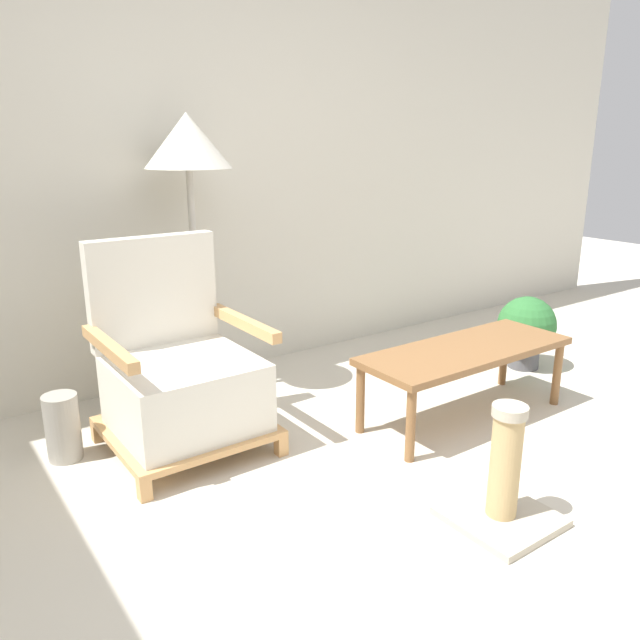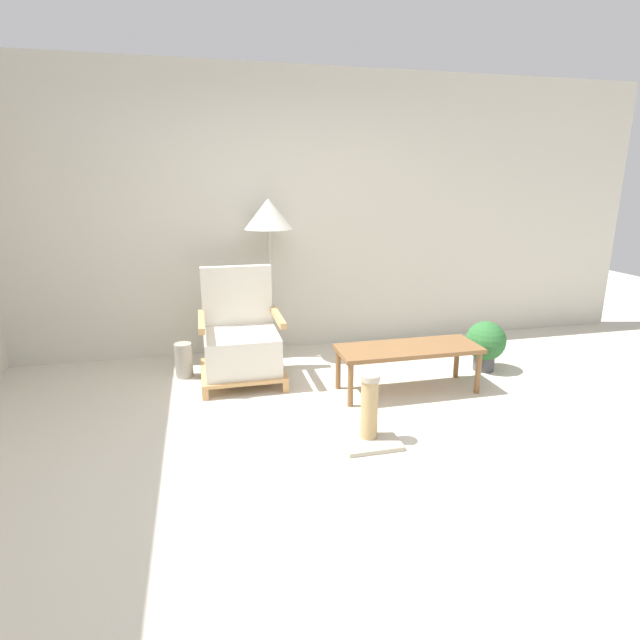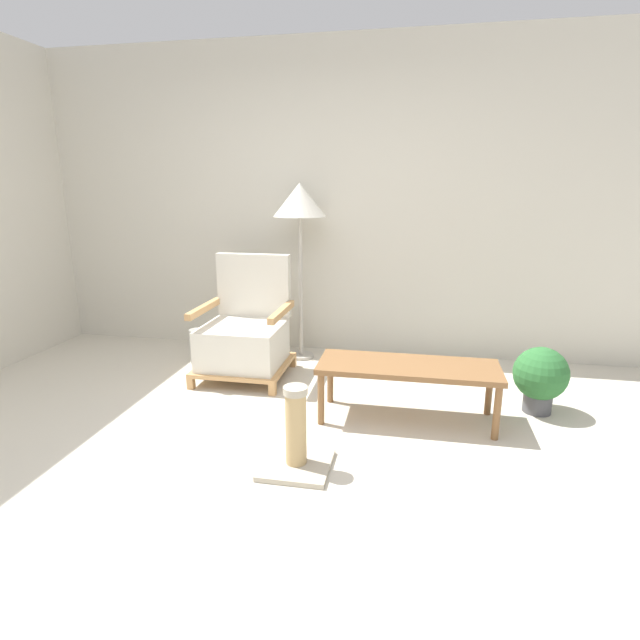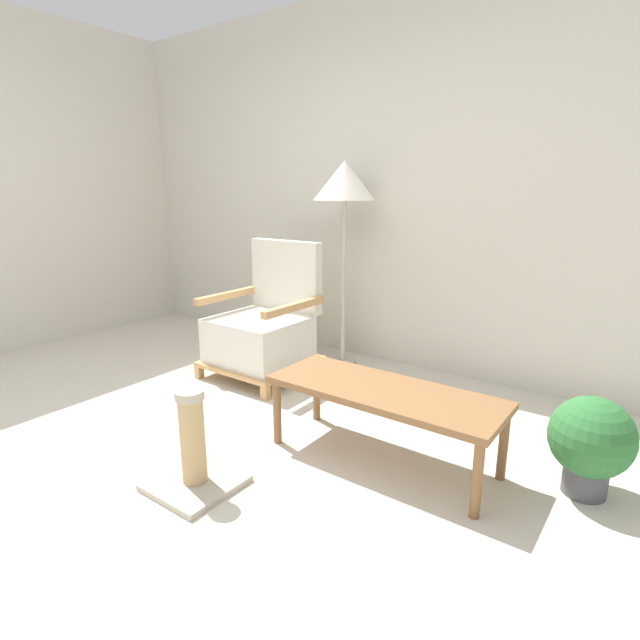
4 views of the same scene
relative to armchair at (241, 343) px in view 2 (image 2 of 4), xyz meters
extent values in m
plane|color=beige|center=(0.42, -1.49, -0.34)|extent=(14.00, 14.00, 0.00)
cube|color=beige|center=(0.42, 0.83, 1.01)|extent=(8.00, 0.06, 2.70)
cube|color=tan|center=(-0.32, -0.35, -0.29)|extent=(0.05, 0.05, 0.09)
cube|color=tan|center=(0.32, -0.35, -0.29)|extent=(0.05, 0.05, 0.09)
cube|color=tan|center=(-0.32, 0.28, -0.29)|extent=(0.05, 0.05, 0.09)
cube|color=tan|center=(0.32, 0.28, -0.29)|extent=(0.05, 0.05, 0.09)
cube|color=tan|center=(0.00, -0.03, -0.23)|extent=(0.69, 0.67, 0.03)
cube|color=silver|center=(0.00, -0.05, -0.06)|extent=(0.61, 0.57, 0.32)
cube|color=silver|center=(0.00, 0.26, 0.36)|extent=(0.61, 0.08, 0.52)
cube|color=tan|center=(-0.32, -0.03, 0.22)|extent=(0.05, 0.61, 0.05)
cube|color=tan|center=(0.32, -0.03, 0.22)|extent=(0.05, 0.61, 0.05)
cylinder|color=#B7B2A8|center=(0.34, 0.53, -0.32)|extent=(0.22, 0.22, 0.03)
cylinder|color=#B7B2A8|center=(0.34, 0.53, 0.30)|extent=(0.04, 0.04, 1.22)
cone|color=beige|center=(0.34, 0.53, 1.05)|extent=(0.45, 0.45, 0.28)
cube|color=brown|center=(1.30, -0.55, 0.03)|extent=(1.16, 0.43, 0.04)
cylinder|color=brown|center=(0.76, -0.73, -0.16)|extent=(0.04, 0.04, 0.35)
cylinder|color=brown|center=(1.83, -0.73, -0.16)|extent=(0.04, 0.04, 0.35)
cylinder|color=brown|center=(0.76, -0.38, -0.16)|extent=(0.04, 0.04, 0.35)
cylinder|color=brown|center=(1.83, -0.38, -0.16)|extent=(0.04, 0.04, 0.35)
cylinder|color=#9E998E|center=(-0.49, 0.19, -0.18)|extent=(0.15, 0.15, 0.31)
cylinder|color=#4C4C51|center=(2.17, -0.27, -0.27)|extent=(0.19, 0.19, 0.12)
sphere|color=#2D6B33|center=(2.17, -0.27, -0.06)|extent=(0.36, 0.36, 0.36)
cube|color=#B2A893|center=(0.72, -1.26, -0.32)|extent=(0.37, 0.37, 0.03)
cylinder|color=tan|center=(0.72, -1.26, -0.10)|extent=(0.11, 0.11, 0.40)
cylinder|color=#B2A893|center=(0.72, -1.26, 0.12)|extent=(0.13, 0.13, 0.04)
camera|label=1|loc=(-1.03, -2.54, 1.06)|focal=35.00mm
camera|label=2|loc=(-0.28, -4.09, 1.33)|focal=28.00mm
camera|label=3|loc=(1.31, -3.63, 1.15)|focal=28.00mm
camera|label=4|loc=(2.38, -2.56, 0.99)|focal=28.00mm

